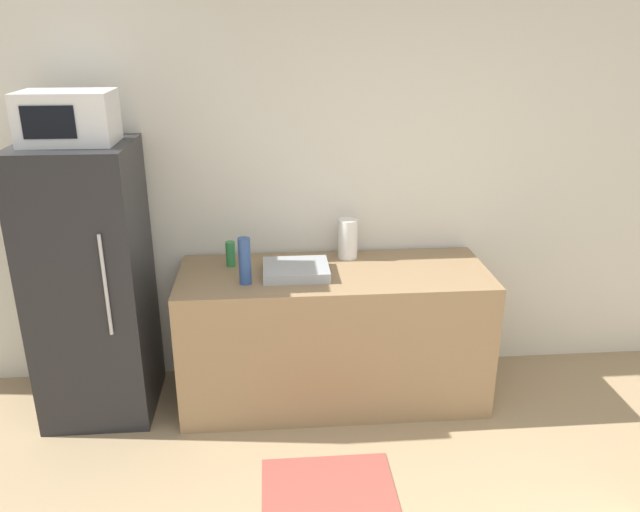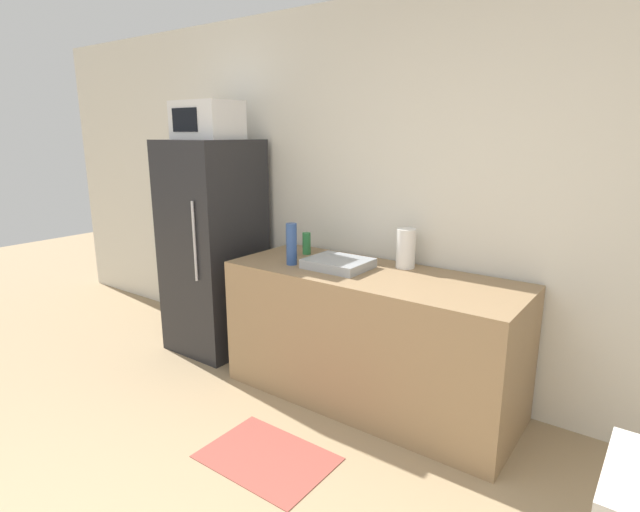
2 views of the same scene
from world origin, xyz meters
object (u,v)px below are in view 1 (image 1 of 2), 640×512
Objects in this scene: bottle_tall at (245,261)px; paper_towel_roll at (348,239)px; microwave at (68,118)px; refrigerator at (91,284)px; bottle_short at (231,254)px.

paper_towel_roll is at bearing 30.24° from bottle_tall.
microwave reaches higher than bottle_tall.
refrigerator is 6.02× the size of bottle_tall.
microwave is at bearing 171.37° from bottle_tall.
refrigerator is 0.95m from bottle_tall.
paper_towel_roll reaches higher than bottle_short.
bottle_short is 0.62× the size of paper_towel_roll.
microwave reaches higher than paper_towel_roll.
microwave is 1.21m from bottle_short.
microwave is at bearing -171.40° from paper_towel_roll.
bottle_tall is 1.09× the size of paper_towel_roll.
paper_towel_roll is (1.57, 0.24, -0.82)m from microwave.
bottle_tall is 0.31m from bottle_short.
refrigerator is 10.59× the size of bottle_short.
microwave is (-0.00, -0.00, 0.98)m from refrigerator.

